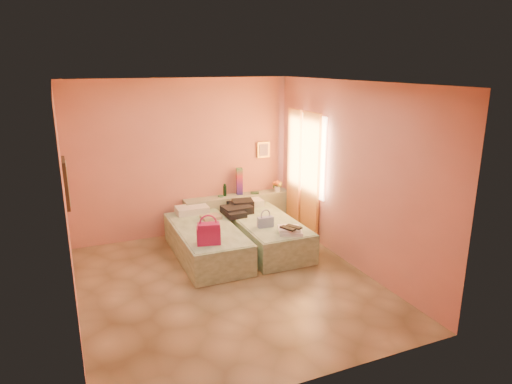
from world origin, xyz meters
The scene contains 16 objects.
ground centered at (0.00, 0.00, 0.00)m, with size 4.50×4.50×0.00m, color tan.
room_walls centered at (0.21, 0.57, 1.79)m, with size 4.02×4.51×2.81m.
headboard_ledge centered at (0.98, 2.10, 0.33)m, with size 2.05×0.30×0.65m, color #9CA788.
bed_left centered at (0.01, 1.05, 0.25)m, with size 0.90×2.00×0.50m, color beige.
bed_right centered at (1.06, 1.05, 0.25)m, with size 0.90×2.00×0.50m, color beige.
water_bottle centered at (0.73, 2.14, 0.76)m, with size 0.06×0.06×0.22m, color #13341C.
rainbow_box centered at (1.03, 2.14, 0.90)m, with size 0.11×0.11×0.50m, color #B31651.
small_dish centered at (0.64, 2.12, 0.66)m, with size 0.11×0.11×0.03m, color #447E5C.
green_book centered at (1.31, 2.07, 0.66)m, with size 0.16×0.12×0.03m, color #22412D.
flower_vase centered at (1.77, 2.04, 0.78)m, with size 0.20×0.20×0.26m, color white.
magenta_handbag centered at (-0.15, 0.39, 0.66)m, with size 0.34×0.19×0.32m, color #B31651.
khaki_garment centered at (0.22, 1.43, 0.53)m, with size 0.31×0.25×0.05m, color tan.
clothes_pile centered at (0.78, 1.53, 0.58)m, with size 0.54×0.54×0.16m, color black.
blue_handbag centered at (0.91, 0.70, 0.58)m, with size 0.26×0.11×0.17m, color #475BAA.
towel_stack centered at (1.14, 0.27, 0.55)m, with size 0.35×0.30×0.10m, color silver.
sandal_pair centered at (1.12, 0.23, 0.61)m, with size 0.19×0.25×0.03m, color black.
Camera 1 is at (-1.98, -5.57, 3.04)m, focal length 32.00 mm.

